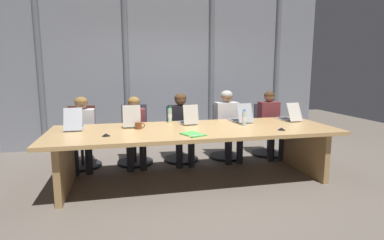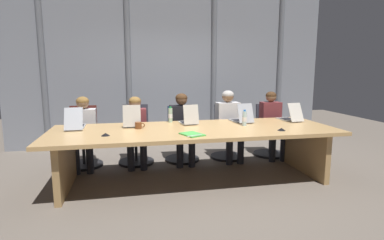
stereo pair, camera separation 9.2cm
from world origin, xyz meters
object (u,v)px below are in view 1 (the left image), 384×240
office_chair_left_mid (135,142)px  water_bottle_secondary (170,115)px  person_center (182,123)px  person_right_end (270,120)px  conference_mic_left_side (106,135)px  person_left_end (82,128)px  office_chair_right_end (268,136)px  person_left_mid (135,127)px  spiral_notepad (193,134)px  laptop_right_mid (241,118)px  office_chair_left_end (82,144)px  laptop_left_end (75,124)px  office_chair_center (180,140)px  water_bottle_primary (244,118)px  coffee_mug_near (139,126)px  laptop_left_mid (132,122)px  laptop_center (188,120)px  office_chair_right_mid (226,138)px  laptop_right_end (288,117)px  person_right_mid (228,120)px  conference_mic_middle (281,129)px

office_chair_left_mid → water_bottle_secondary: 0.87m
person_center → person_right_end: size_ratio=0.99×
office_chair_left_mid → conference_mic_left_side: office_chair_left_mid is taller
office_chair_left_mid → person_left_end: person_left_end is taller
office_chair_right_end → person_left_end: size_ratio=0.81×
person_left_mid → spiral_notepad: bearing=27.0°
laptop_right_mid → office_chair_left_end: 2.62m
laptop_left_end → office_chair_center: laptop_left_end is taller
water_bottle_primary → coffee_mug_near: (-1.54, 0.08, -0.06)m
laptop_left_mid → office_chair_right_end: size_ratio=0.43×
laptop_left_end → coffee_mug_near: bearing=-106.4°
person_left_end → water_bottle_secondary: 1.41m
laptop_right_mid → conference_mic_left_side: 2.13m
laptop_center → conference_mic_left_side: 1.34m
laptop_center → spiral_notepad: laptop_center is taller
office_chair_left_end → office_chair_right_mid: (2.48, -0.00, -0.01)m
laptop_right_end → water_bottle_primary: laptop_right_end is taller
laptop_left_end → person_right_mid: size_ratio=0.42×
person_right_mid → person_left_mid: bearing=-92.5°
office_chair_left_mid → person_center: bearing=82.0°
office_chair_right_end → conference_mic_left_side: office_chair_right_end is taller
laptop_left_mid → office_chair_left_mid: (0.06, 0.70, -0.45)m
office_chair_right_mid → spiral_notepad: size_ratio=2.58×
laptop_left_end → office_chair_right_mid: bearing=-76.7°
laptop_right_end → conference_mic_left_side: 2.92m
office_chair_center → conference_mic_middle: office_chair_center is taller
laptop_left_mid → conference_mic_middle: bearing=-108.7°
person_left_end → person_center: bearing=88.4°
laptop_right_mid → person_right_end: size_ratio=0.38×
laptop_left_end → office_chair_right_mid: (2.48, 0.68, -0.46)m
person_center → water_bottle_primary: size_ratio=4.94×
laptop_right_end → coffee_mug_near: bearing=89.6°
laptop_center → conference_mic_middle: 1.37m
conference_mic_left_side → office_chair_left_end: bearing=109.3°
office_chair_right_mid → person_right_end: bearing=87.7°
person_left_end → coffee_mug_near: size_ratio=8.32×
person_left_end → person_right_end: size_ratio=0.97×
office_chair_right_mid → person_right_end: (0.79, -0.16, 0.31)m
conference_mic_middle → office_chair_left_end: bearing=152.8°
laptop_left_end → conference_mic_middle: laptop_left_end is taller
office_chair_left_end → person_right_mid: 2.49m
office_chair_right_mid → office_chair_right_end: (0.83, -0.00, -0.00)m
laptop_left_end → office_chair_center: bearing=-69.5°
coffee_mug_near → conference_mic_left_side: (-0.43, -0.39, -0.03)m
laptop_center → laptop_right_mid: laptop_center is taller
office_chair_right_mid → person_left_mid: (-1.63, -0.16, 0.30)m
conference_mic_middle → person_center: bearing=132.1°
laptop_left_mid → water_bottle_secondary: (0.60, 0.23, 0.05)m
office_chair_left_end → coffee_mug_near: bearing=43.3°
office_chair_center → person_right_mid: person_right_mid is taller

